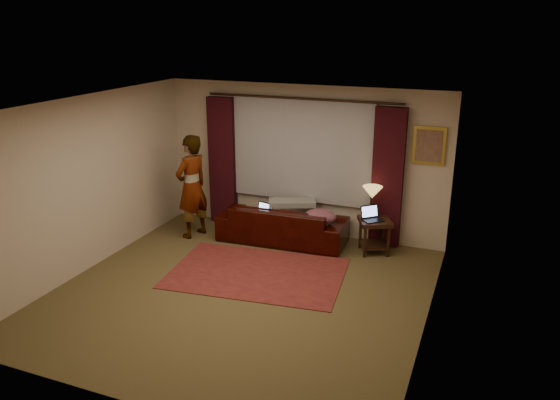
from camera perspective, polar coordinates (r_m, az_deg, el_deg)
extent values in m
cube|color=brown|center=(7.75, -4.04, -9.62)|extent=(5.00, 5.00, 0.01)
cube|color=silver|center=(6.92, -4.53, 9.79)|extent=(5.00, 5.00, 0.02)
cube|color=beige|center=(9.44, 2.37, 4.12)|extent=(5.00, 0.02, 2.60)
cube|color=beige|center=(5.28, -16.34, -8.64)|extent=(5.00, 0.02, 2.60)
cube|color=beige|center=(8.58, -19.47, 1.59)|extent=(0.02, 5.00, 2.60)
cube|color=beige|center=(6.58, 15.73, -3.06)|extent=(0.02, 5.00, 2.60)
cube|color=#9D9DA5|center=(9.34, 2.27, 5.23)|extent=(2.50, 0.05, 1.80)
cube|color=black|center=(9.96, -6.03, 4.09)|extent=(0.50, 0.14, 2.30)
cube|color=black|center=(9.00, 11.17, 2.27)|extent=(0.50, 0.14, 2.30)
cylinder|color=#302011|center=(9.13, 2.23, 10.54)|extent=(0.04, 0.04, 3.40)
cube|color=gold|center=(8.85, 15.32, 5.51)|extent=(0.50, 0.04, 0.60)
imported|color=black|center=(9.25, 0.28, -1.76)|extent=(2.21, 1.05, 0.87)
cube|color=gray|center=(9.25, 1.29, 1.11)|extent=(0.85, 0.60, 0.09)
ellipsoid|color=#763F52|center=(8.95, 4.23, -1.77)|extent=(0.56, 0.44, 0.23)
cube|color=maroon|center=(8.26, -2.43, -7.62)|extent=(2.74, 1.99, 0.01)
cube|color=black|center=(8.99, 9.81, -3.72)|extent=(0.65, 0.65, 0.57)
imported|color=gray|center=(9.45, -9.19, 1.39)|extent=(0.66, 0.66, 1.80)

